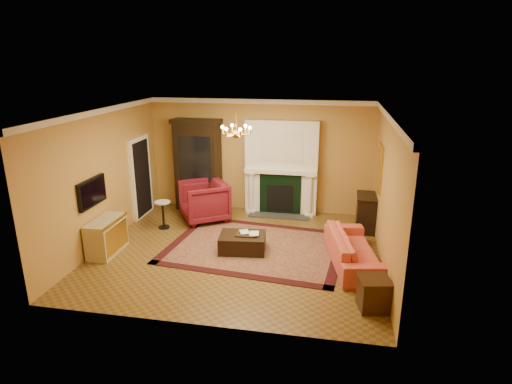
% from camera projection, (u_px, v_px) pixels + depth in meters
% --- Properties ---
extents(floor, '(6.00, 5.50, 0.02)m').
position_uv_depth(floor, '(238.00, 251.00, 9.31)').
color(floor, brown).
rests_on(floor, ground).
extents(ceiling, '(6.00, 5.50, 0.02)m').
position_uv_depth(ceiling, '(236.00, 111.00, 8.40)').
color(ceiling, white).
rests_on(ceiling, wall_back).
extents(wall_back, '(6.00, 0.02, 3.00)m').
position_uv_depth(wall_back, '(260.00, 156.00, 11.44)').
color(wall_back, '#B08D3F').
rests_on(wall_back, floor).
extents(wall_front, '(6.00, 0.02, 3.00)m').
position_uv_depth(wall_front, '(194.00, 237.00, 6.27)').
color(wall_front, '#B08D3F').
rests_on(wall_front, floor).
extents(wall_left, '(0.02, 5.50, 3.00)m').
position_uv_depth(wall_left, '(103.00, 178.00, 9.39)').
color(wall_left, '#B08D3F').
rests_on(wall_left, floor).
extents(wall_right, '(0.02, 5.50, 3.00)m').
position_uv_depth(wall_right, '(387.00, 193.00, 8.33)').
color(wall_right, '#B08D3F').
rests_on(wall_right, floor).
extents(fireplace, '(1.90, 0.70, 2.50)m').
position_uv_depth(fireplace, '(281.00, 170.00, 11.25)').
color(fireplace, white).
rests_on(fireplace, wall_back).
extents(crown_molding, '(6.00, 5.50, 0.12)m').
position_uv_depth(crown_molding, '(246.00, 109.00, 9.32)').
color(crown_molding, white).
rests_on(crown_molding, ceiling).
extents(doorway, '(0.08, 1.05, 2.10)m').
position_uv_depth(doorway, '(141.00, 177.00, 11.11)').
color(doorway, white).
rests_on(doorway, wall_left).
extents(tv_panel, '(0.09, 0.95, 0.58)m').
position_uv_depth(tv_panel, '(92.00, 192.00, 8.86)').
color(tv_panel, black).
rests_on(tv_panel, wall_left).
extents(gilt_mirror, '(0.06, 0.76, 1.05)m').
position_uv_depth(gilt_mirror, '(379.00, 168.00, 9.60)').
color(gilt_mirror, gold).
rests_on(gilt_mirror, wall_right).
extents(chandelier, '(0.63, 0.55, 0.53)m').
position_uv_depth(chandelier, '(236.00, 131.00, 8.52)').
color(chandelier, '#BB8533').
rests_on(chandelier, ceiling).
extents(oriental_rug, '(4.04, 3.20, 0.02)m').
position_uv_depth(oriental_rug, '(255.00, 247.00, 9.47)').
color(oriental_rug, '#430E15').
rests_on(oriental_rug, floor).
extents(china_cabinet, '(1.23, 0.64, 2.37)m').
position_uv_depth(china_cabinet, '(198.00, 167.00, 11.58)').
color(china_cabinet, black).
rests_on(china_cabinet, floor).
extents(wingback_armchair, '(1.45, 1.47, 1.12)m').
position_uv_depth(wingback_armchair, '(204.00, 199.00, 10.90)').
color(wingback_armchair, maroon).
rests_on(wingback_armchair, floor).
extents(pedestal_table, '(0.38, 0.38, 0.69)m').
position_uv_depth(pedestal_table, '(163.00, 213.00, 10.43)').
color(pedestal_table, black).
rests_on(pedestal_table, floor).
extents(commode, '(0.49, 1.02, 0.75)m').
position_uv_depth(commode, '(106.00, 236.00, 9.11)').
color(commode, '#C6B391').
rests_on(commode, floor).
extents(coral_sofa, '(1.03, 2.26, 0.85)m').
position_uv_depth(coral_sofa, '(354.00, 244.00, 8.60)').
color(coral_sofa, '#D65D43').
rests_on(coral_sofa, floor).
extents(end_table, '(0.54, 0.54, 0.54)m').
position_uv_depth(end_table, '(373.00, 295.00, 7.07)').
color(end_table, '#351D0E').
rests_on(end_table, floor).
extents(console_table, '(0.46, 0.78, 0.86)m').
position_uv_depth(console_table, '(366.00, 213.00, 10.30)').
color(console_table, black).
rests_on(console_table, floor).
extents(leather_ottoman, '(1.05, 0.82, 0.36)m').
position_uv_depth(leather_ottoman, '(243.00, 242.00, 9.24)').
color(leather_ottoman, black).
rests_on(leather_ottoman, oriental_rug).
extents(ottoman_tray, '(0.40, 0.32, 0.03)m').
position_uv_depth(ottoman_tray, '(245.00, 234.00, 9.17)').
color(ottoman_tray, black).
rests_on(ottoman_tray, leather_ottoman).
extents(book_a, '(0.19, 0.10, 0.26)m').
position_uv_depth(book_a, '(240.00, 227.00, 9.16)').
color(book_a, gray).
rests_on(book_a, ottoman_tray).
extents(book_b, '(0.20, 0.06, 0.27)m').
position_uv_depth(book_b, '(250.00, 228.00, 9.11)').
color(book_b, gray).
rests_on(book_b, ottoman_tray).
extents(topiary_left, '(0.15, 0.15, 0.40)m').
position_uv_depth(topiary_left, '(253.00, 159.00, 11.27)').
color(topiary_left, tan).
rests_on(topiary_left, fireplace).
extents(topiary_right, '(0.17, 0.17, 0.45)m').
position_uv_depth(topiary_right, '(305.00, 161.00, 11.02)').
color(topiary_right, tan).
rests_on(topiary_right, fireplace).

